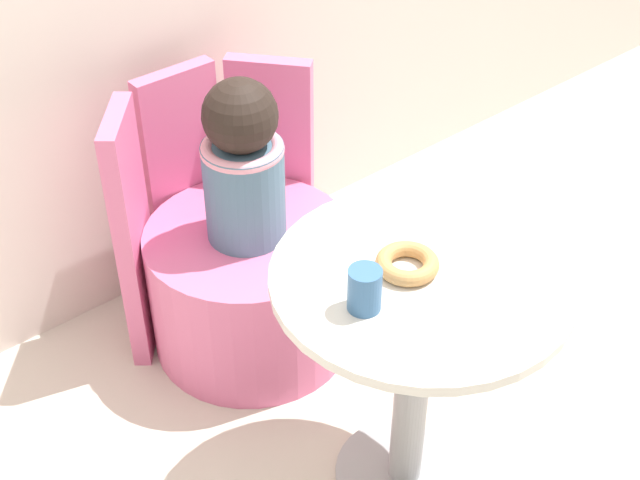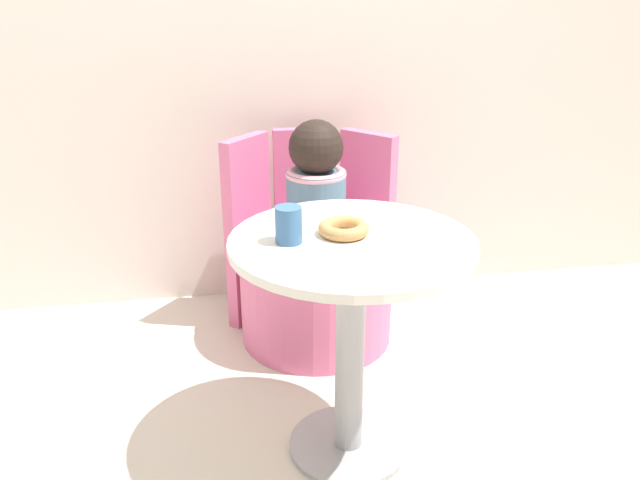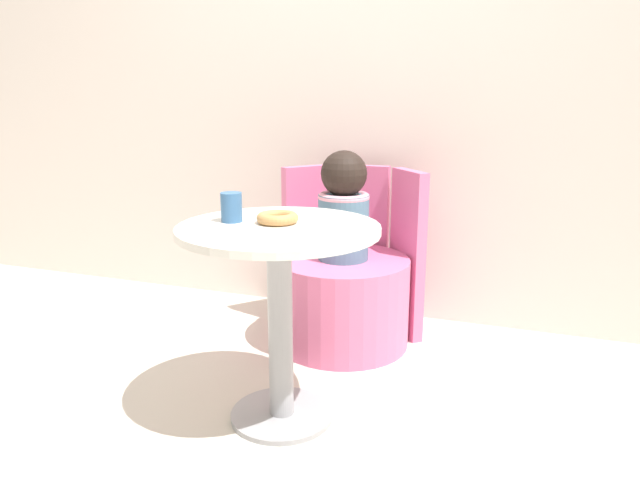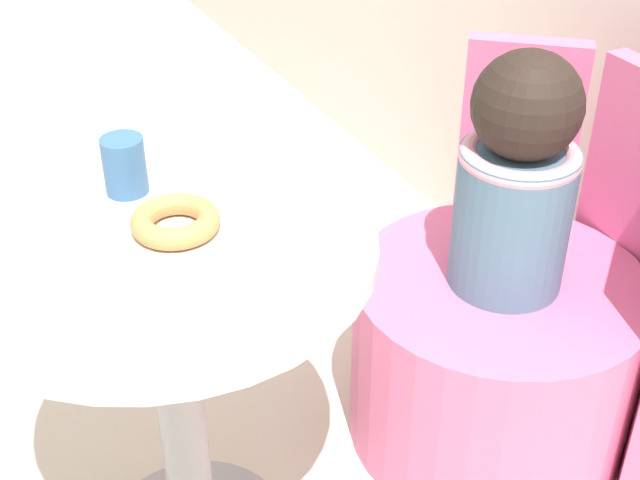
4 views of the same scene
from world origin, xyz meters
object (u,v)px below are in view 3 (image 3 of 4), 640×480
(round_table, at_px, (279,280))
(cup, at_px, (232,207))
(donut, at_px, (277,218))
(tub_chair, at_px, (343,301))
(child_figure, at_px, (344,207))

(round_table, distance_m, cup, 0.29)
(donut, xyz_separation_m, cup, (-0.15, -0.03, 0.03))
(tub_chair, height_order, child_figure, child_figure)
(round_table, height_order, child_figure, child_figure)
(round_table, bearing_deg, donut, 116.70)
(round_table, relative_size, donut, 5.00)
(tub_chair, xyz_separation_m, cup, (-0.18, -0.67, 0.54))
(child_figure, bearing_deg, tub_chair, -97.13)
(round_table, distance_m, tub_chair, 0.74)
(round_table, distance_m, child_figure, 0.69)
(tub_chair, relative_size, cup, 6.10)
(donut, bearing_deg, round_table, -63.30)
(donut, relative_size, cup, 1.42)
(child_figure, relative_size, donut, 3.46)
(tub_chair, bearing_deg, cup, -104.92)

